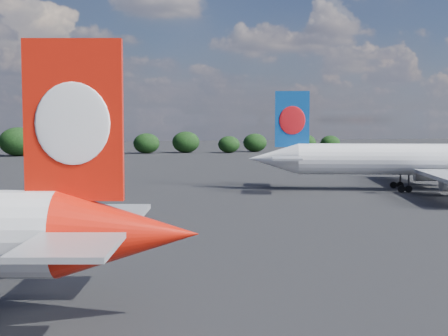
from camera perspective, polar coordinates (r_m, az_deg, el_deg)
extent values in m
plane|color=black|center=(92.92, -17.73, -2.93)|extent=(500.00, 500.00, 0.00)
cone|color=red|center=(36.11, -8.70, -5.98)|extent=(9.13, 7.02, 5.05)
cube|color=red|center=(36.11, -13.59, 4.26)|extent=(5.49, 1.97, 9.09)
ellipsoid|color=white|center=(35.81, -13.70, 3.96)|extent=(4.14, 1.33, 4.65)
ellipsoid|color=white|center=(36.40, -13.47, 3.97)|extent=(4.14, 1.33, 4.65)
cube|color=#9B9CA2|center=(31.07, -13.98, -7.00)|extent=(6.00, 7.05, 0.30)
cube|color=#9B9CA2|center=(41.78, -10.31, -4.03)|extent=(6.00, 7.05, 0.30)
cylinder|color=white|center=(106.71, 17.28, 0.77)|extent=(38.46, 17.59, 5.12)
cone|color=white|center=(103.69, 4.52, 0.85)|extent=(9.42, 7.52, 5.12)
cube|color=#0D4796|center=(103.59, 6.25, 4.46)|extent=(5.49, 2.33, 9.22)
ellipsoid|color=red|center=(103.29, 6.26, 4.36)|extent=(4.13, 1.60, 4.71)
ellipsoid|color=red|center=(103.90, 6.24, 4.36)|extent=(4.13, 1.60, 4.71)
cube|color=#9B9CA2|center=(98.10, 5.77, 0.88)|extent=(6.37, 7.32, 0.31)
cube|color=#9B9CA2|center=(109.35, 5.55, 1.24)|extent=(6.37, 7.32, 0.31)
cube|color=#9B9CA2|center=(120.22, 16.71, 0.38)|extent=(13.00, 21.54, 0.56)
cylinder|color=#9B9CA2|center=(115.85, 18.26, -0.46)|extent=(5.75, 4.29, 2.77)
cube|color=#9B9CA2|center=(115.79, 18.27, -0.11)|extent=(2.23, 1.03, 1.23)
cylinder|color=black|center=(103.54, 16.53, -1.31)|extent=(0.36, 0.36, 2.56)
cylinder|color=black|center=(103.64, 16.52, -1.85)|extent=(1.22, 0.80, 1.13)
cylinder|color=black|center=(103.39, 15.91, -1.85)|extent=(1.22, 0.80, 1.13)
cylinder|color=black|center=(109.51, 15.81, -1.00)|extent=(0.36, 0.36, 2.56)
cylinder|color=black|center=(109.60, 15.80, -1.50)|extent=(1.22, 0.80, 1.13)
cylinder|color=black|center=(109.37, 15.23, -1.50)|extent=(1.22, 0.80, 1.13)
cube|color=yellow|center=(214.42, -13.31, 2.28)|extent=(5.00, 0.30, 3.00)
cylinder|color=gray|center=(214.53, -13.30, 1.54)|extent=(0.30, 0.30, 2.50)
ellipsoid|color=black|center=(210.11, -18.30, 2.30)|extent=(12.04, 10.18, 9.26)
ellipsoid|color=black|center=(210.68, -14.53, 2.01)|extent=(8.37, 7.08, 6.44)
ellipsoid|color=black|center=(211.17, -11.04, 2.16)|extent=(9.25, 7.83, 7.12)
ellipsoid|color=black|center=(217.03, -7.10, 2.25)|extent=(9.09, 7.69, 7.00)
ellipsoid|color=black|center=(220.31, -3.51, 2.38)|extent=(9.78, 8.27, 7.52)
ellipsoid|color=black|center=(218.98, 0.45, 2.17)|extent=(7.71, 6.52, 5.93)
ellipsoid|color=black|center=(226.41, 2.85, 2.33)|extent=(8.67, 7.33, 6.67)
ellipsoid|color=black|center=(227.22, 7.39, 2.28)|extent=(8.38, 7.09, 6.45)
ellipsoid|color=black|center=(236.32, 9.69, 2.25)|extent=(7.53, 6.37, 5.79)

